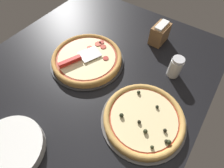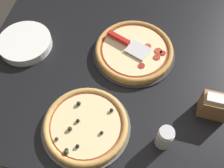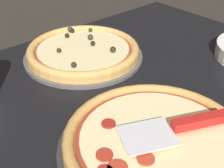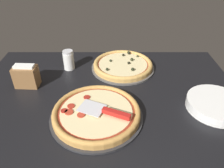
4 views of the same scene
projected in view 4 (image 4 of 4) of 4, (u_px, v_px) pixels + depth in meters
The scene contains 9 objects.
ground_plane at pixel (106, 111), 98.15cm from camera, with size 131.63×113.24×3.60cm, color black.
pizza_pan_front at pixel (97, 116), 92.09cm from camera, with size 39.04×39.04×1.00cm, color #2D2D30.
pizza_front at pixel (97, 112), 90.85cm from camera, with size 36.69×36.69×3.35cm.
pizza_pan_back at pixel (123, 68), 126.02cm from camera, with size 35.91×35.91×1.00cm, color #565451.
pizza_back at pixel (123, 65), 124.93cm from camera, with size 33.75×33.75×4.02cm.
serving_spatula at pixel (109, 112), 87.43cm from camera, with size 22.40×13.84×2.00cm.
plate_stack at pixel (217, 105), 95.59cm from camera, with size 25.42×25.42×4.20cm.
parmesan_shaker at pixel (69, 60), 123.21cm from camera, with size 6.13×6.13×11.16cm.
napkin_holder at pixel (27, 76), 108.91cm from camera, with size 11.73×7.90×11.82cm.
Camera 4 is at (2.64, -74.24, 63.57)cm, focal length 35.00 mm.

